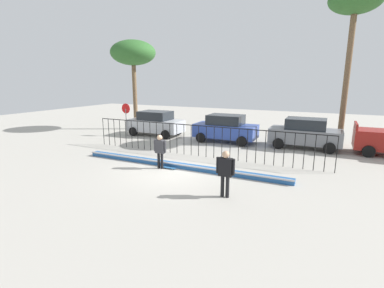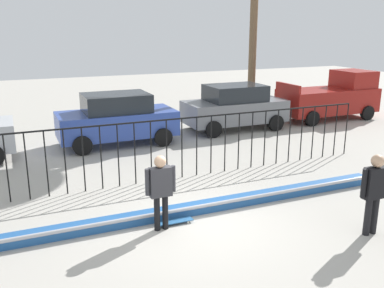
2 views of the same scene
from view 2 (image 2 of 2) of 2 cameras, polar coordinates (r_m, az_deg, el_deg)
The scene contains 9 objects.
ground_plane at distance 9.72m, azimuth 0.24°, elevation -10.75°, with size 60.00×60.00×0.00m, color #ADA89E.
bowl_coping_ledge at distance 10.15m, azimuth -1.09°, elevation -8.79°, with size 11.00×0.40×0.27m.
perimeter_fence at distance 11.98m, azimuth -5.50°, elevation -0.06°, with size 14.04×0.04×1.78m.
skateboarder at distance 9.15m, azimuth -4.20°, elevation -5.60°, with size 0.68×0.25×1.68m.
skateboard at distance 9.75m, azimuth -2.18°, elevation -10.26°, with size 0.80×0.20×0.07m.
camera_operator at distance 9.69m, azimuth 23.12°, elevation -5.32°, with size 0.71×0.27×1.77m.
parked_car_blue at distance 16.12m, azimuth -9.97°, elevation 3.35°, with size 4.30×2.12×1.90m.
parked_car_gray at distance 18.31m, azimuth 5.71°, elevation 4.95°, with size 4.30×2.12×1.90m.
pickup_truck at distance 21.41m, azimuth 18.10°, elevation 5.96°, with size 4.70×2.12×2.24m.
Camera 2 is at (-3.47, -8.00, 4.29)m, focal length 40.06 mm.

